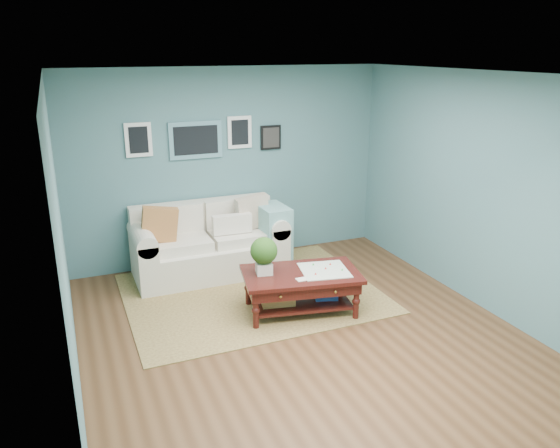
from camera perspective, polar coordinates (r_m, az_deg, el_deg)
room_shell at (r=5.47m, az=2.22°, el=1.20°), size 5.00×5.02×2.70m
area_rug at (r=6.89m, az=-3.01°, el=-7.20°), size 3.04×2.43×0.01m
loveseat at (r=7.41m, az=-6.81°, el=-1.93°), size 2.04×0.93×1.05m
coffee_table at (r=6.26m, az=1.55°, el=-5.81°), size 1.44×1.01×0.92m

